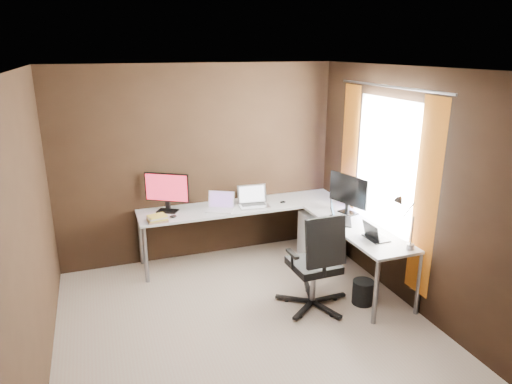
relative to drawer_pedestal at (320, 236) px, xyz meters
The scene contains 15 objects.
room 1.82m from the drawer_pedestal, 135.13° to the right, with size 3.60×3.60×2.50m.
desk 0.71m from the drawer_pedestal, 169.36° to the right, with size 2.65×2.25×0.73m.
drawer_pedestal is the anchor object (origin of this frame).
monitor_left 2.07m from the drawer_pedestal, 166.50° to the left, with size 0.49×0.31×0.49m.
monitor_right 0.81m from the drawer_pedestal, 66.43° to the right, with size 0.21×0.58×0.49m.
laptop_white 1.38m from the drawer_pedestal, 167.33° to the left, with size 0.40×0.37×0.22m.
laptop_silver 1.00m from the drawer_pedestal, 159.51° to the left, with size 0.40×0.30×0.25m.
laptop_black_big 0.75m from the drawer_pedestal, 99.04° to the right, with size 0.39×0.43×0.24m.
laptop_black_small 1.25m from the drawer_pedestal, 88.91° to the right, with size 0.19×0.27×0.18m.
book_stack 2.13m from the drawer_pedestal, behind, with size 0.25×0.21×0.07m.
mouse_left 1.94m from the drawer_pedestal, behind, with size 0.09×0.06×0.03m, color black.
mouse_corner 0.67m from the drawer_pedestal, 149.73° to the left, with size 0.08×0.05×0.03m, color black.
desk_lamp 1.64m from the drawer_pedestal, 83.91° to the right, with size 0.18×0.21×0.54m.
office_chair 1.24m from the drawer_pedestal, 119.87° to the right, with size 0.61×0.61×1.09m.
wastebasket 1.20m from the drawer_pedestal, 94.18° to the right, with size 0.23×0.23×0.26m, color black.
Camera 1 is at (-1.24, -3.78, 2.67)m, focal length 32.00 mm.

